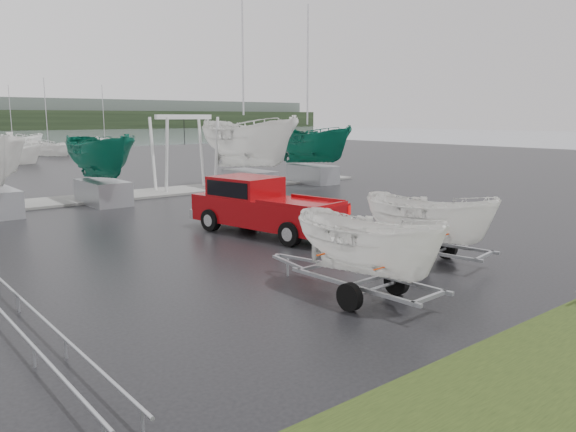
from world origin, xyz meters
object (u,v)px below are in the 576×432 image
Objects in this scene: pickup_truck at (260,204)px; boat_hoist at (185,142)px; trailer_hitched at (431,177)px; trailer_parked at (369,192)px.

pickup_truck is 1.46× the size of boat_hoist.
trailer_hitched is (1.12, -6.29, 1.40)m from pickup_truck.
boat_hoist is (2.44, 17.94, 0.27)m from trailer_hitched.
trailer_hitched reaches higher than boat_hoist.
boat_hoist is (6.14, 19.11, 0.25)m from trailer_parked.
boat_hoist is at bearing 69.20° from trailer_parked.
trailer_hitched reaches higher than pickup_truck.
boat_hoist is at bearing 72.18° from trailer_hitched.
boat_hoist reaches higher than pickup_truck.
trailer_hitched is 3.88m from trailer_parked.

